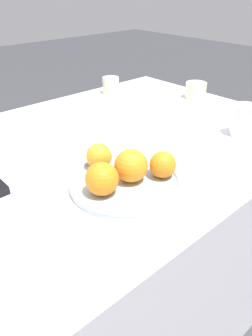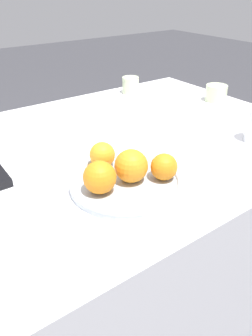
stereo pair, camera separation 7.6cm
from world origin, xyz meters
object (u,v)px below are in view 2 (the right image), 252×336
(orange_2, at_px, (102,155))
(cup_2, at_px, (130,85))
(orange_1, at_px, (131,166))
(cup_0, at_px, (216,93))
(orange_3, at_px, (164,167))
(orange_0, at_px, (100,177))
(fruit_platter, at_px, (126,182))
(napkin, at_px, (117,105))

(orange_2, height_order, cup_2, orange_2)
(orange_1, bearing_deg, orange_2, 100.63)
(cup_0, bearing_deg, orange_1, -154.94)
(orange_2, bearing_deg, orange_3, -57.65)
(orange_0, distance_m, orange_3, 0.16)
(orange_1, xyz_separation_m, cup_0, (0.65, 0.30, -0.02))
(fruit_platter, distance_m, orange_1, 0.05)
(orange_0, xyz_separation_m, cup_0, (0.73, 0.30, -0.02))
(orange_1, height_order, napkin, orange_1)
(fruit_platter, xyz_separation_m, cup_0, (0.66, 0.30, 0.02))
(orange_0, bearing_deg, orange_3, -15.20)
(cup_0, distance_m, napkin, 0.40)
(fruit_platter, relative_size, cup_2, 3.86)
(fruit_platter, bearing_deg, cup_0, 24.33)
(cup_2, bearing_deg, orange_1, -126.26)
(fruit_platter, xyz_separation_m, napkin, (0.30, 0.48, -0.01))
(orange_1, bearing_deg, orange_3, -29.55)
(orange_0, bearing_deg, cup_2, 48.60)
(orange_0, distance_m, orange_2, 0.12)
(cup_2, bearing_deg, fruit_platter, -127.21)
(orange_3, bearing_deg, napkin, 67.06)
(orange_0, height_order, cup_0, orange_0)
(cup_0, bearing_deg, orange_3, -149.52)
(cup_2, bearing_deg, orange_0, -131.40)
(orange_2, xyz_separation_m, napkin, (0.31, 0.39, -0.04))
(cup_2, height_order, napkin, cup_2)
(fruit_platter, relative_size, cup_0, 3.19)
(napkin, bearing_deg, orange_1, -120.86)
(cup_0, bearing_deg, napkin, 153.47)
(fruit_platter, xyz_separation_m, orange_1, (0.01, -0.00, 0.04))
(fruit_platter, bearing_deg, napkin, 57.88)
(orange_1, bearing_deg, cup_0, 25.06)
(orange_2, distance_m, cup_2, 0.67)
(fruit_platter, height_order, napkin, fruit_platter)
(orange_2, distance_m, cup_0, 0.70)
(orange_3, height_order, cup_2, orange_3)
(fruit_platter, distance_m, napkin, 0.56)
(fruit_platter, bearing_deg, orange_2, 94.20)
(cup_2, relative_size, napkin, 0.48)
(orange_0, xyz_separation_m, orange_2, (0.07, 0.09, -0.00))
(orange_2, relative_size, napkin, 0.45)
(orange_3, relative_size, cup_2, 0.92)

